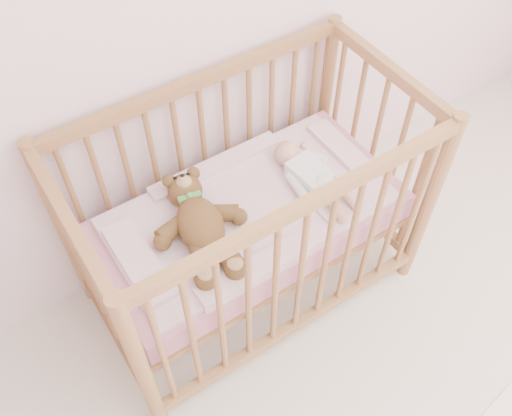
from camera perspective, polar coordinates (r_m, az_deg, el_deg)
crib at (r=2.31m, az=-0.68°, el=-1.03°), size 1.36×0.76×1.00m
mattress at (r=2.32m, az=-0.68°, el=-1.26°), size 1.22×0.62×0.13m
blanket at (r=2.26m, az=-0.69°, el=-0.11°), size 1.10×0.58×0.06m
baby at (r=2.30m, az=5.42°, el=3.71°), size 0.27×0.50×0.11m
teddy_bear at (r=2.12m, az=-5.57°, el=-1.68°), size 0.48×0.60×0.15m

